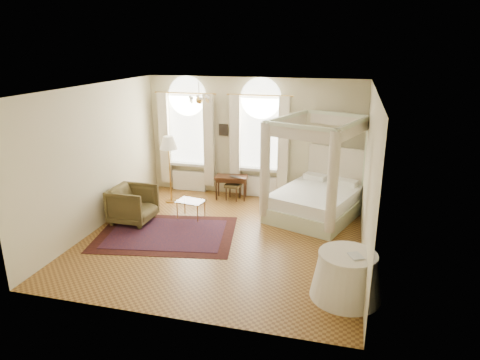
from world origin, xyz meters
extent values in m
plane|color=olive|center=(0.00, 0.00, 0.00)|extent=(6.00, 6.00, 0.00)
plane|color=beige|center=(0.00, 3.00, 1.65)|extent=(6.00, 0.00, 6.00)
plane|color=beige|center=(0.00, -3.00, 1.65)|extent=(6.00, 0.00, 6.00)
plane|color=beige|center=(-3.00, 0.00, 1.65)|extent=(0.00, 6.00, 6.00)
plane|color=beige|center=(3.00, 0.00, 1.65)|extent=(0.00, 6.00, 6.00)
plane|color=white|center=(0.00, 0.00, 3.30)|extent=(6.00, 6.00, 0.00)
cube|color=silver|center=(-1.90, 2.97, 1.80)|extent=(1.10, 0.04, 1.90)
cylinder|color=silver|center=(-1.90, 2.97, 2.75)|extent=(1.10, 0.04, 1.10)
cube|color=white|center=(-1.90, 2.88, 0.81)|extent=(1.32, 0.24, 0.08)
cube|color=beige|center=(-2.57, 2.80, 1.55)|extent=(0.28, 0.14, 2.60)
cube|color=beige|center=(-1.23, 2.80, 1.55)|extent=(0.28, 0.14, 2.60)
cube|color=white|center=(-1.90, 2.90, 0.30)|extent=(1.00, 0.12, 0.58)
cube|color=silver|center=(0.20, 2.97, 1.80)|extent=(1.10, 0.04, 1.90)
cylinder|color=silver|center=(0.20, 2.97, 2.75)|extent=(1.10, 0.04, 1.10)
cube|color=white|center=(0.20, 2.88, 0.81)|extent=(1.32, 0.24, 0.08)
cube|color=beige|center=(-0.47, 2.80, 1.55)|extent=(0.28, 0.14, 2.60)
cube|color=beige|center=(0.87, 2.80, 1.55)|extent=(0.28, 0.14, 2.60)
cube|color=white|center=(0.20, 2.90, 0.30)|extent=(1.00, 0.12, 0.58)
cylinder|color=#BE8E3F|center=(-0.90, 1.20, 3.10)|extent=(0.02, 0.02, 0.40)
sphere|color=#BE8E3F|center=(-0.90, 1.20, 2.88)|extent=(0.16, 0.16, 0.16)
sphere|color=beige|center=(-0.68, 1.20, 2.95)|extent=(0.07, 0.07, 0.07)
sphere|color=beige|center=(-0.79, 1.39, 2.95)|extent=(0.07, 0.07, 0.07)
sphere|color=beige|center=(-1.01, 1.39, 2.95)|extent=(0.07, 0.07, 0.07)
sphere|color=beige|center=(-1.12, 1.20, 2.95)|extent=(0.07, 0.07, 0.07)
sphere|color=beige|center=(-1.01, 1.01, 2.95)|extent=(0.07, 0.07, 0.07)
sphere|color=beige|center=(-0.79, 1.01, 2.95)|extent=(0.07, 0.07, 0.07)
cube|color=black|center=(-0.85, 2.97, 1.85)|extent=(0.26, 0.03, 0.32)
cube|color=black|center=(1.45, 2.97, 1.95)|extent=(0.22, 0.03, 0.26)
cube|color=beige|center=(1.87, 1.78, 0.19)|extent=(2.46, 2.72, 0.38)
cube|color=white|center=(1.87, 1.78, 0.53)|extent=(2.33, 2.58, 0.30)
cube|color=beige|center=(2.24, 2.79, 0.96)|extent=(1.73, 0.70, 1.28)
cube|color=beige|center=(1.44, 3.06, 1.22)|extent=(0.12, 0.12, 2.45)
cube|color=beige|center=(3.02, 2.49, 1.22)|extent=(0.12, 0.12, 2.45)
cube|color=beige|center=(0.72, 1.08, 1.22)|extent=(0.12, 0.12, 2.45)
cube|color=beige|center=(2.30, 0.51, 1.22)|extent=(0.12, 0.12, 2.45)
cube|color=beige|center=(2.23, 2.77, 2.45)|extent=(1.73, 0.70, 0.09)
cube|color=beige|center=(1.51, 0.79, 2.45)|extent=(1.73, 0.70, 0.09)
cube|color=beige|center=(1.08, 2.07, 2.45)|extent=(0.84, 2.13, 0.09)
cube|color=beige|center=(2.66, 1.50, 2.45)|extent=(0.84, 2.13, 0.09)
cube|color=beige|center=(2.23, 2.77, 2.30)|extent=(1.77, 0.68, 0.30)
cube|color=beige|center=(1.51, 0.79, 2.30)|extent=(1.77, 0.68, 0.30)
cube|color=beige|center=(1.08, 2.07, 2.30)|extent=(0.83, 2.17, 0.30)
cube|color=beige|center=(2.66, 1.50, 2.30)|extent=(0.83, 2.17, 0.30)
cylinder|color=beige|center=(0.72, 1.08, 1.33)|extent=(0.23, 0.23, 2.23)
cylinder|color=beige|center=(2.30, 0.51, 1.33)|extent=(0.23, 0.23, 2.23)
cube|color=#381C0F|center=(2.70, 2.70, 0.31)|extent=(0.54, 0.51, 0.62)
cylinder|color=#BE8E3F|center=(2.80, 2.72, 0.72)|extent=(0.12, 0.12, 0.19)
cone|color=beige|center=(2.80, 2.72, 0.91)|extent=(0.27, 0.27, 0.21)
cube|color=#381C0F|center=(-0.51, 2.51, 0.64)|extent=(0.94, 0.57, 0.05)
cube|color=#381C0F|center=(-0.51, 2.51, 0.56)|extent=(0.84, 0.47, 0.09)
cylinder|color=#381C0F|center=(-0.91, 2.63, 0.31)|extent=(0.04, 0.04, 0.62)
cylinder|color=#381C0F|center=(-0.14, 2.74, 0.31)|extent=(0.04, 0.04, 0.62)
cylinder|color=#381C0F|center=(-0.87, 2.28, 0.31)|extent=(0.04, 0.04, 0.62)
cylinder|color=#381C0F|center=(-0.10, 2.38, 0.31)|extent=(0.04, 0.04, 0.62)
imported|color=black|center=(-0.33, 2.45, 0.68)|extent=(0.42, 0.35, 0.03)
cube|color=#46381E|center=(-0.44, 2.47, 0.42)|extent=(0.43, 0.43, 0.08)
cylinder|color=#381C0F|center=(-0.60, 2.33, 0.19)|extent=(0.04, 0.04, 0.38)
cylinder|color=#381C0F|center=(-0.30, 2.31, 0.19)|extent=(0.04, 0.04, 0.38)
cylinder|color=#381C0F|center=(-0.58, 2.63, 0.19)|extent=(0.04, 0.04, 0.38)
cylinder|color=#381C0F|center=(-0.28, 2.60, 0.19)|extent=(0.04, 0.04, 0.38)
imported|color=#483D1F|center=(-2.36, 0.35, 0.44)|extent=(0.99, 0.96, 0.89)
cube|color=white|center=(-1.10, 0.93, 0.44)|extent=(0.72, 0.55, 0.02)
cylinder|color=#BE8E3F|center=(-1.41, 0.79, 0.22)|extent=(0.03, 0.03, 0.44)
cylinder|color=#BE8E3F|center=(-0.84, 0.71, 0.22)|extent=(0.03, 0.03, 0.44)
cylinder|color=#BE8E3F|center=(-1.36, 1.16, 0.22)|extent=(0.03, 0.03, 0.44)
cylinder|color=#BE8E3F|center=(-0.79, 1.08, 0.22)|extent=(0.03, 0.03, 0.44)
cylinder|color=#BE8E3F|center=(-2.05, 1.89, 0.02)|extent=(0.32, 0.32, 0.03)
cylinder|color=#BE8E3F|center=(-2.05, 1.89, 0.80)|extent=(0.04, 0.04, 1.60)
cone|color=beige|center=(-2.05, 1.89, 1.65)|extent=(0.47, 0.47, 0.34)
cube|color=#3F150F|center=(-1.31, -0.12, 0.00)|extent=(3.39, 2.69, 0.01)
cube|color=black|center=(-1.31, -0.12, 0.01)|extent=(2.84, 2.14, 0.01)
cone|color=white|center=(2.70, -1.68, 0.39)|extent=(1.20, 1.20, 0.77)
cylinder|color=white|center=(2.70, -1.68, 0.80)|extent=(0.98, 0.98, 0.04)
imported|color=black|center=(2.73, -1.81, 0.83)|extent=(0.29, 0.32, 0.02)
camera|label=1|loc=(2.57, -8.32, 4.14)|focal=32.00mm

